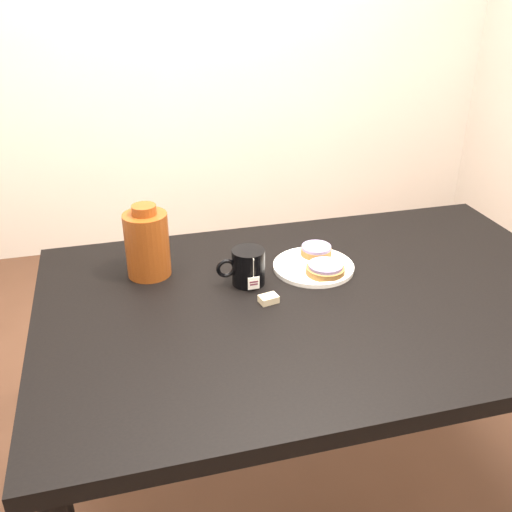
% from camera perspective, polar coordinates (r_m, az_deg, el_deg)
% --- Properties ---
extents(ground_plane, '(4.00, 4.00, 0.00)m').
position_cam_1_polar(ground_plane, '(1.94, 5.38, -23.30)').
color(ground_plane, brown).
extents(table, '(1.40, 0.90, 0.75)m').
position_cam_1_polar(table, '(1.49, 6.49, -6.65)').
color(table, black).
rests_on(table, ground_plane).
extents(plate, '(0.22, 0.22, 0.02)m').
position_cam_1_polar(plate, '(1.56, 5.77, -1.00)').
color(plate, white).
rests_on(plate, table).
extents(bagel_back, '(0.09, 0.09, 0.03)m').
position_cam_1_polar(bagel_back, '(1.60, 6.05, 0.57)').
color(bagel_back, brown).
rests_on(bagel_back, plate).
extents(bagel_front, '(0.12, 0.12, 0.03)m').
position_cam_1_polar(bagel_front, '(1.51, 6.95, -1.29)').
color(bagel_front, brown).
rests_on(bagel_front, plate).
extents(mug, '(0.13, 0.09, 0.09)m').
position_cam_1_polar(mug, '(1.46, -0.85, -1.07)').
color(mug, black).
rests_on(mug, table).
extents(teabag_pouch, '(0.05, 0.04, 0.02)m').
position_cam_1_polar(teabag_pouch, '(1.40, 1.27, -4.32)').
color(teabag_pouch, '#C6B793').
rests_on(teabag_pouch, table).
extents(bagel_package, '(0.15, 0.15, 0.20)m').
position_cam_1_polar(bagel_package, '(1.51, -10.84, 1.26)').
color(bagel_package, '#5A230B').
rests_on(bagel_package, table).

